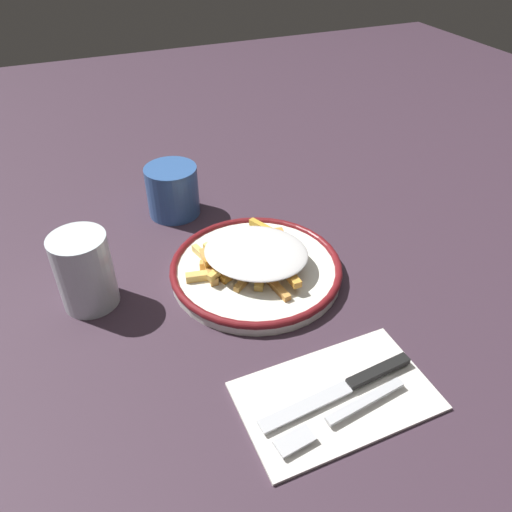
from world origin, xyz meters
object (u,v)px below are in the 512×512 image
(fries_heap, at_px, (253,254))
(coffee_mug, at_px, (172,190))
(napkin, at_px, (338,394))
(water_glass, at_px, (85,271))
(knife, at_px, (351,384))
(plate, at_px, (256,269))
(fork, at_px, (342,414))

(fries_heap, bearing_deg, coffee_mug, 16.89)
(napkin, relative_size, water_glass, 2.02)
(fries_heap, xyz_separation_m, napkin, (-0.25, -0.00, -0.03))
(napkin, distance_m, knife, 0.02)
(water_glass, bearing_deg, knife, -136.81)
(plate, xyz_separation_m, water_glass, (0.04, 0.24, 0.05))
(plate, distance_m, water_glass, 0.25)
(fries_heap, xyz_separation_m, fork, (-0.28, 0.01, -0.03))
(water_glass, bearing_deg, napkin, -139.07)
(plate, relative_size, coffee_mug, 2.19)
(plate, relative_size, knife, 1.27)
(fries_heap, distance_m, water_glass, 0.25)
(plate, relative_size, water_glass, 2.34)
(knife, height_order, coffee_mug, coffee_mug)
(fries_heap, bearing_deg, plate, -158.95)
(plate, height_order, water_glass, water_glass)
(knife, distance_m, coffee_mug, 0.48)
(plate, xyz_separation_m, napkin, (-0.25, -0.00, -0.01))
(napkin, bearing_deg, knife, -84.74)
(fork, xyz_separation_m, water_glass, (0.31, 0.23, 0.05))
(fries_heap, distance_m, napkin, 0.26)
(plate, xyz_separation_m, knife, (-0.25, -0.02, 0.00))
(fries_heap, relative_size, napkin, 0.95)
(water_glass, distance_m, coffee_mug, 0.26)
(water_glass, xyz_separation_m, coffee_mug, (0.19, -0.18, -0.01))
(knife, bearing_deg, fork, 135.43)
(fries_heap, xyz_separation_m, coffee_mug, (0.22, 0.07, 0.01))
(plate, distance_m, fork, 0.28)
(water_glass, bearing_deg, fries_heap, -97.29)
(napkin, bearing_deg, coffee_mug, 8.53)
(fork, xyz_separation_m, coffee_mug, (0.50, 0.06, 0.03))
(plate, height_order, napkin, plate)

